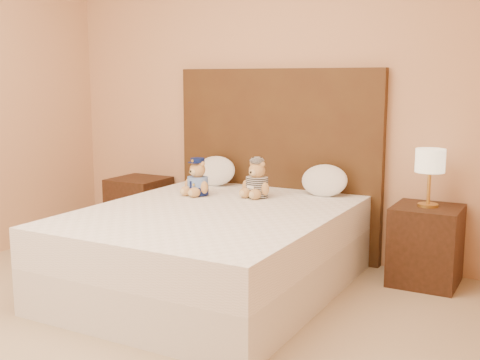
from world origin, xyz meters
name	(u,v)px	position (x,y,z in m)	size (l,w,h in m)	color
ground	(93,358)	(0.00, 0.00, 0.00)	(4.00, 4.50, 0.00)	tan
room_walls	(138,4)	(0.00, 0.46, 1.81)	(4.04, 4.52, 2.72)	tan
bed	(213,249)	(0.00, 1.20, 0.28)	(1.60, 2.00, 0.55)	white
headboard	(277,162)	(0.00, 2.21, 0.75)	(1.75, 0.08, 1.50)	#462D15
nightstand_left	(139,209)	(-1.25, 2.00, 0.28)	(0.45, 0.45, 0.55)	#3C1F13
nightstand_right	(426,245)	(1.25, 2.00, 0.28)	(0.45, 0.45, 0.55)	#3C1F13
lamp	(430,164)	(1.25, 2.00, 0.85)	(0.20, 0.20, 0.40)	gold
teddy_police	(198,177)	(-0.36, 1.59, 0.69)	(0.24, 0.23, 0.28)	#A97841
teddy_prisoner	(257,179)	(0.06, 1.73, 0.69)	(0.25, 0.24, 0.28)	#A97841
pillow_left	(215,169)	(-0.48, 2.03, 0.68)	(0.37, 0.24, 0.26)	white
pillow_right	(324,179)	(0.48, 2.03, 0.68)	(0.36, 0.23, 0.25)	white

